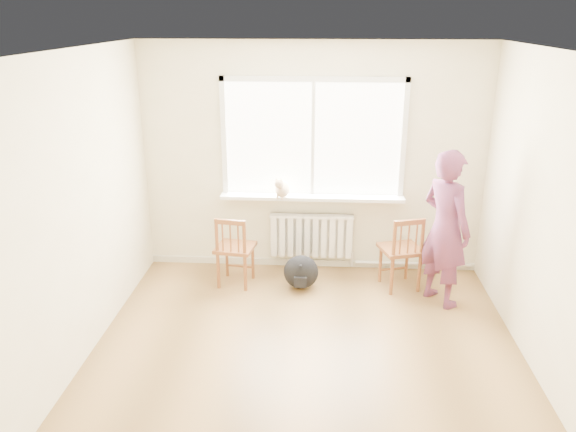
% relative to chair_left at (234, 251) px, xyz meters
% --- Properties ---
extents(floor, '(4.50, 4.50, 0.00)m').
position_rel_chair_left_xyz_m(floor, '(0.87, -1.66, -0.43)').
color(floor, '#9C723F').
rests_on(floor, ground).
extents(ceiling, '(4.50, 4.50, 0.00)m').
position_rel_chair_left_xyz_m(ceiling, '(0.87, -1.66, 2.27)').
color(ceiling, white).
rests_on(ceiling, back_wall).
extents(back_wall, '(4.00, 0.01, 2.70)m').
position_rel_chair_left_xyz_m(back_wall, '(0.87, 0.59, 0.92)').
color(back_wall, beige).
rests_on(back_wall, ground).
extents(window, '(2.12, 0.05, 1.42)m').
position_rel_chair_left_xyz_m(window, '(0.87, 0.57, 1.24)').
color(window, white).
rests_on(window, back_wall).
extents(windowsill, '(2.15, 0.22, 0.04)m').
position_rel_chair_left_xyz_m(windowsill, '(0.87, 0.48, 0.50)').
color(windowsill, white).
rests_on(windowsill, back_wall).
extents(radiator, '(1.00, 0.12, 0.55)m').
position_rel_chair_left_xyz_m(radiator, '(0.87, 0.50, 0.01)').
color(radiator, white).
rests_on(radiator, back_wall).
extents(heating_pipe, '(1.40, 0.04, 0.04)m').
position_rel_chair_left_xyz_m(heating_pipe, '(2.12, 0.53, -0.35)').
color(heating_pipe, silver).
rests_on(heating_pipe, back_wall).
extents(baseboard, '(4.00, 0.03, 0.08)m').
position_rel_chair_left_xyz_m(baseboard, '(0.87, 0.58, -0.39)').
color(baseboard, beige).
rests_on(baseboard, ground).
extents(chair_left, '(0.47, 0.46, 0.85)m').
position_rel_chair_left_xyz_m(chair_left, '(0.00, 0.00, 0.00)').
color(chair_left, brown).
rests_on(chair_left, floor).
extents(chair_right, '(0.54, 0.52, 0.88)m').
position_rel_chair_left_xyz_m(chair_right, '(1.90, 0.03, 0.02)').
color(chair_right, brown).
rests_on(chair_right, floor).
extents(person, '(0.69, 0.74, 1.69)m').
position_rel_chair_left_xyz_m(person, '(2.28, -0.23, 0.42)').
color(person, '#C84642').
rests_on(person, floor).
extents(cat, '(0.23, 0.39, 0.26)m').
position_rel_chair_left_xyz_m(cat, '(0.52, 0.40, 0.63)').
color(cat, beige).
rests_on(cat, windowsill).
extents(backpack, '(0.47, 0.40, 0.40)m').
position_rel_chair_left_xyz_m(backpack, '(0.76, -0.02, -0.23)').
color(backpack, black).
rests_on(backpack, floor).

